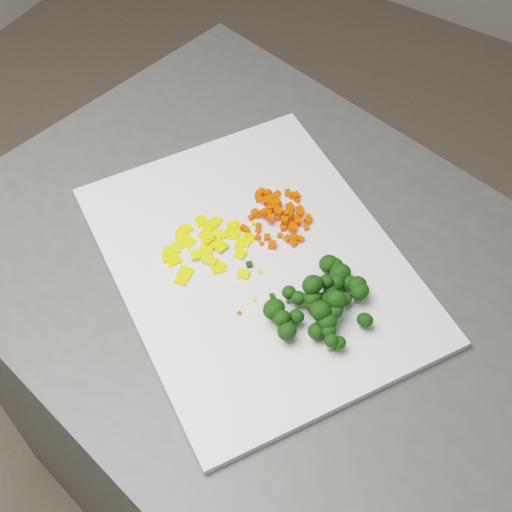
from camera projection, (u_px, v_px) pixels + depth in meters
The scene contains 146 objects.
counter_block at pixel (281, 418), 1.34m from camera, with size 0.98×0.69×0.90m, color #3F3F3D.
cutting_board at pixel (256, 263), 0.99m from camera, with size 0.48×0.37×0.01m, color white.
carrot_pile at pixel (276, 212), 1.02m from camera, with size 0.11×0.11×0.03m, color #EF3202, non-canonical shape.
pepper_pile at pixel (209, 251), 0.98m from camera, with size 0.12×0.12×0.02m, color #FFE90D, non-canonical shape.
broccoli_pile at pixel (321, 299), 0.91m from camera, with size 0.13×0.13×0.06m, color black, non-canonical shape.
carrot_cube_0 at pixel (285, 220), 1.01m from camera, with size 0.01×0.01×0.01m, color #EF3202.
carrot_cube_1 at pixel (299, 214), 1.03m from camera, with size 0.01×0.01×0.01m, color #EF3202.
carrot_cube_2 at pixel (264, 213), 1.02m from camera, with size 0.01×0.01×0.01m, color #EF3202.
carrot_cube_3 at pixel (306, 228), 1.01m from camera, with size 0.01×0.01×0.01m, color #EF3202.
carrot_cube_4 at pixel (278, 211), 1.02m from camera, with size 0.01×0.01×0.01m, color #EF3202.
carrot_cube_5 at pixel (269, 213), 1.02m from camera, with size 0.01×0.01×0.01m, color #EF3202.
carrot_cube_6 at pixel (308, 217), 1.03m from camera, with size 0.01×0.01×0.01m, color #EF3202.
carrot_cube_7 at pixel (257, 215), 1.03m from camera, with size 0.01×0.01×0.01m, color #EF3202.
carrot_cube_8 at pixel (265, 194), 1.05m from camera, with size 0.01×0.01×0.01m, color #EF3202.
carrot_cube_9 at pixel (258, 195), 1.05m from camera, with size 0.01×0.01×0.01m, color #EF3202.
carrot_cube_10 at pixel (296, 218), 1.02m from camera, with size 0.01×0.01×0.01m, color #EF3202.
carrot_cube_11 at pixel (272, 245), 0.99m from camera, with size 0.01×0.01×0.01m, color #EF3202.
carrot_cube_12 at pixel (278, 217), 1.02m from camera, with size 0.01×0.01×0.01m, color #EF3202.
carrot_cube_13 at pixel (267, 237), 1.00m from camera, with size 0.01×0.01×0.01m, color #EF3202.
carrot_cube_14 at pixel (268, 210), 1.03m from camera, with size 0.01×0.01×0.01m, color #EF3202.
carrot_cube_15 at pixel (283, 228), 1.01m from camera, with size 0.01×0.01×0.01m, color #EF3202.
carrot_cube_16 at pixel (255, 213), 1.03m from camera, with size 0.01×0.01×0.01m, color #EF3202.
carrot_cube_17 at pixel (247, 231), 1.01m from camera, with size 0.01×0.01×0.01m, color #EF3202.
carrot_cube_18 at pixel (298, 222), 1.02m from camera, with size 0.01×0.01×0.01m, color #EF3202.
carrot_cube_19 at pixel (264, 199), 1.05m from camera, with size 0.01×0.01×0.01m, color #EF3202.
carrot_cube_20 at pixel (293, 239), 1.00m from camera, with size 0.01×0.01×0.01m, color #EF3202.
carrot_cube_21 at pixel (272, 203), 1.03m from camera, with size 0.01×0.01×0.01m, color #EF3202.
carrot_cube_22 at pixel (258, 226), 1.02m from camera, with size 0.01×0.01×0.01m, color #EF3202.
carrot_cube_23 at pixel (292, 195), 1.05m from camera, with size 0.01×0.01×0.01m, color #EF3202.
carrot_cube_24 at pixel (296, 238), 1.00m from camera, with size 0.01×0.01×0.01m, color #EF3202.
carrot_cube_25 at pixel (269, 203), 1.04m from camera, with size 0.01×0.01×0.01m, color #EF3202.
carrot_cube_26 at pixel (265, 213), 1.02m from camera, with size 0.01×0.01×0.01m, color #EF3202.
carrot_cube_27 at pixel (290, 207), 1.04m from camera, with size 0.01×0.01×0.01m, color #EF3202.
carrot_cube_28 at pixel (243, 228), 1.01m from camera, with size 0.01×0.01×0.01m, color #EF3202.
carrot_cube_29 at pixel (274, 197), 1.05m from camera, with size 0.01×0.01×0.01m, color #EF3202.
carrot_cube_30 at pixel (250, 218), 1.02m from camera, with size 0.01×0.01×0.01m, color #EF3202.
carrot_cube_31 at pixel (259, 199), 1.04m from camera, with size 0.01×0.01×0.01m, color #EF3202.
carrot_cube_32 at pixel (301, 239), 1.00m from camera, with size 0.01×0.01×0.01m, color #EF3202.
carrot_cube_33 at pixel (279, 213), 1.02m from camera, with size 0.01×0.01×0.01m, color #EF3202.
carrot_cube_34 at pixel (269, 199), 1.04m from camera, with size 0.01×0.01×0.01m, color #EF3202.
carrot_cube_35 at pixel (269, 192), 1.05m from camera, with size 0.01×0.01×0.01m, color #EF3202.
carrot_cube_36 at pixel (299, 209), 1.03m from camera, with size 0.01×0.01×0.01m, color #EF3202.
carrot_cube_37 at pixel (300, 209), 1.03m from camera, with size 0.01×0.01×0.01m, color #EF3202.
carrot_cube_38 at pixel (290, 215), 1.02m from camera, with size 0.01×0.01×0.01m, color #EF3202.
carrot_cube_39 at pixel (258, 231), 1.01m from camera, with size 0.01×0.01×0.01m, color #EF3202.
carrot_cube_40 at pixel (291, 210), 1.03m from camera, with size 0.01×0.01×0.01m, color #EF3202.
carrot_cube_41 at pixel (289, 226), 1.02m from camera, with size 0.01×0.01×0.01m, color #EF3202.
carrot_cube_42 at pixel (288, 192), 1.05m from camera, with size 0.01×0.01×0.01m, color #EF3202.
carrot_cube_43 at pixel (268, 202), 1.03m from camera, with size 0.01×0.01×0.01m, color #EF3202.
carrot_cube_44 at pixel (308, 220), 1.02m from camera, with size 0.01×0.01×0.01m, color #EF3202.
carrot_cube_45 at pixel (261, 192), 1.05m from camera, with size 0.01×0.01×0.01m, color #EF3202.
carrot_cube_46 at pixel (258, 238), 1.00m from camera, with size 0.01×0.01×0.01m, color #EF3202.
carrot_cube_47 at pixel (286, 213), 1.02m from camera, with size 0.01×0.01×0.01m, color #EF3202.
carrot_cube_48 at pixel (293, 229), 1.01m from camera, with size 0.01×0.01×0.01m, color #EF3202.
carrot_cube_49 at pixel (287, 194), 1.05m from camera, with size 0.01×0.01×0.01m, color #EF3202.
carrot_cube_50 at pixel (263, 213), 1.02m from camera, with size 0.01×0.01×0.01m, color #EF3202.
carrot_cube_51 at pixel (275, 207), 1.03m from camera, with size 0.01×0.01×0.01m, color #EF3202.
carrot_cube_52 at pixel (287, 239), 1.00m from camera, with size 0.01×0.01×0.01m, color #EF3202.
carrot_cube_53 at pixel (276, 207), 1.03m from camera, with size 0.01×0.01×0.01m, color #EF3202.
carrot_cube_54 at pixel (292, 218), 1.02m from camera, with size 0.01×0.01×0.01m, color #EF3202.
carrot_cube_55 at pixel (293, 243), 1.00m from camera, with size 0.01×0.01×0.01m, color #EF3202.
carrot_cube_56 at pixel (289, 224), 1.02m from camera, with size 0.01×0.01×0.01m, color #EF3202.
carrot_cube_57 at pixel (293, 226), 1.01m from camera, with size 0.01×0.01×0.01m, color #EF3202.
carrot_cube_58 at pixel (297, 200), 1.04m from camera, with size 0.01×0.01×0.01m, color #EF3202.
carrot_cube_59 at pixel (265, 201), 1.04m from camera, with size 0.01×0.01×0.01m, color #EF3202.
carrot_cube_60 at pixel (278, 194), 1.05m from camera, with size 0.01×0.01×0.01m, color #EF3202.
carrot_cube_61 at pixel (296, 196), 1.05m from camera, with size 0.01×0.01×0.01m, color #EF3202.
carrot_cube_62 at pixel (277, 203), 1.03m from camera, with size 0.01×0.01×0.01m, color #EF3202.
carrot_cube_63 at pixel (300, 213), 1.03m from camera, with size 0.01×0.01×0.01m, color #EF3202.
carrot_cube_64 at pixel (270, 208), 1.03m from camera, with size 0.01×0.01×0.01m, color #EF3202.
carrot_cube_65 at pixel (271, 219), 1.01m from camera, with size 0.01×0.01×0.01m, color #EF3202.
carrot_cube_66 at pixel (269, 193), 1.05m from camera, with size 0.01×0.01×0.01m, color #EF3202.
carrot_cube_67 at pixel (280, 236), 1.01m from camera, with size 0.01×0.01×0.01m, color #EF3202.
pepper_chunk_0 at pixel (196, 255), 0.98m from camera, with size 0.01×0.02×0.00m, color #FFE90D.
pepper_chunk_1 at pixel (219, 245), 0.99m from camera, with size 0.02×0.02×0.00m, color #FFE90D.
pepper_chunk_2 at pixel (206, 251), 0.99m from camera, with size 0.02×0.02×0.00m, color #FFE90D.
pepper_chunk_3 at pixel (201, 221), 1.02m from camera, with size 0.02×0.02×0.00m, color #FFE90D.
pepper_chunk_4 at pixel (180, 244), 1.00m from camera, with size 0.02×0.01×0.00m, color #FFE90D.
pepper_chunk_5 at pixel (176, 248), 0.99m from camera, with size 0.02×0.01×0.01m, color #FFE90D.
pepper_chunk_6 at pixel (170, 251), 0.99m from camera, with size 0.02×0.01×0.00m, color #FFE90D.
pepper_chunk_7 at pixel (189, 243), 1.00m from camera, with size 0.02×0.01×0.00m, color #FFE90D.
pepper_chunk_8 at pixel (169, 256), 0.99m from camera, with size 0.02×0.02×0.00m, color #FFE90D.
pepper_chunk_9 at pixel (205, 236), 1.01m from camera, with size 0.02×0.01×0.01m, color #FFE90D.
pepper_chunk_10 at pixel (184, 231), 1.01m from camera, with size 0.01×0.02×0.00m, color #FFE90D.
pepper_chunk_11 at pixel (216, 222), 1.02m from camera, with size 0.02×0.01×0.00m, color #FFE90D.
pepper_chunk_12 at pixel (219, 234), 1.01m from camera, with size 0.02×0.01×0.00m, color #FFE90D.
pepper_chunk_13 at pixel (241, 254), 0.99m from camera, with size 0.02×0.01×0.01m, color #FFE90D.
pepper_chunk_14 at pixel (182, 279), 0.96m from camera, with size 0.02×0.02×0.00m, color #FFE90D.
pepper_chunk_15 at pixel (209, 236), 1.00m from camera, with size 0.01×0.01×0.00m, color #FFE90D.
pepper_chunk_16 at pixel (209, 259), 0.98m from camera, with size 0.02×0.01×0.00m, color #FFE90D.
pepper_chunk_17 at pixel (218, 268), 0.97m from camera, with size 0.02×0.02×0.01m, color #FFE90D.
pepper_chunk_18 at pixel (234, 235), 1.01m from camera, with size 0.02×0.02×0.00m, color #FFE90D.
pepper_chunk_19 at pixel (205, 233), 1.01m from camera, with size 0.02×0.01×0.00m, color #FFE90D.
pepper_chunk_20 at pixel (248, 238), 1.01m from camera, with size 0.02×0.02×0.00m, color #FFE90D.
pepper_chunk_21 at pixel (208, 240), 1.00m from camera, with size 0.02×0.01×0.00m, color #FFE90D.
pepper_chunk_22 at pixel (186, 228), 1.01m from camera, with size 0.02×0.02×0.00m, color #FFE90D.
pepper_chunk_23 at pixel (233, 226), 1.02m from camera, with size 0.01×0.02×0.00m, color #FFE90D.
pepper_chunk_24 at pixel (244, 242), 1.00m from camera, with size 0.01×0.02×0.00m, color #FFE90D.
pepper_chunk_25 at pixel (210, 225), 1.02m from camera, with size 0.02×0.02×0.00m, color #FFE90D.
pepper_chunk_26 at pixel (224, 234), 1.01m from camera, with size 0.01×0.02×0.00m, color #FFE90D.
pepper_chunk_27 at pixel (181, 235), 1.01m from camera, with size 0.02×0.02×0.00m, color #FFE90D.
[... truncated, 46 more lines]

